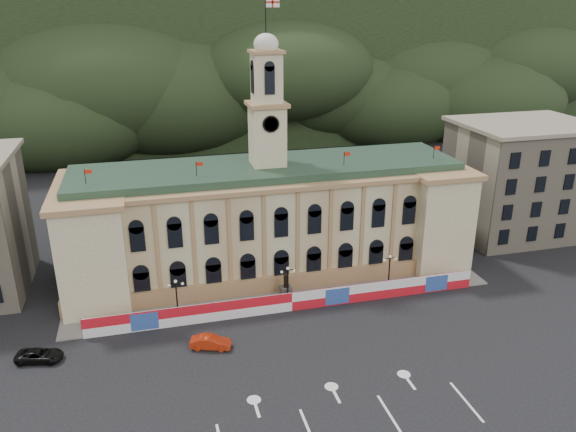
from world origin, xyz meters
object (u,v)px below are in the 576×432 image
object	(u,v)px
lamp_center	(288,282)
black_suv	(39,355)
red_sedan	(211,342)
statue	(286,291)

from	to	relation	value
lamp_center	black_suv	size ratio (longest dim) A/B	0.97
lamp_center	black_suv	bearing A→B (deg)	-169.58
black_suv	red_sedan	bearing A→B (deg)	-85.19
lamp_center	red_sedan	bearing A→B (deg)	-145.13
black_suv	statue	bearing A→B (deg)	-65.81
statue	lamp_center	world-z (taller)	lamp_center
lamp_center	red_sedan	distance (m)	13.54
lamp_center	red_sedan	size ratio (longest dim) A/B	1.07
statue	lamp_center	bearing A→B (deg)	-90.00
red_sedan	lamp_center	bearing A→B (deg)	-37.26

